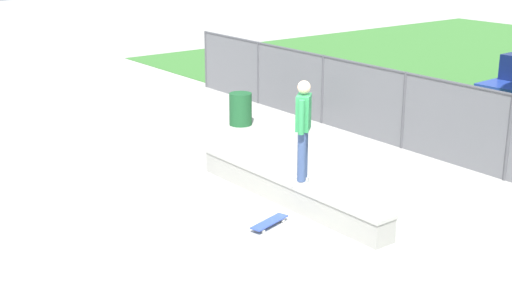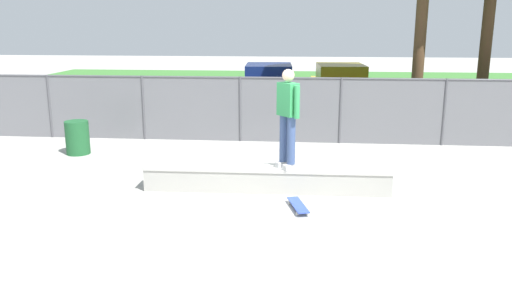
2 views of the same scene
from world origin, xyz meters
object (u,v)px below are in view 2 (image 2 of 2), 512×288
object	(u,v)px
trash_bin	(77,138)
car_yellow	(340,87)
skateboard	(298,205)
concrete_ledge	(266,179)
car_blue	(269,87)
skateboarder	(288,114)

from	to	relation	value
trash_bin	car_yellow	bearing A→B (deg)	46.11
skateboard	car_yellow	world-z (taller)	car_yellow
trash_bin	concrete_ledge	bearing A→B (deg)	-26.68
concrete_ledge	skateboard	world-z (taller)	concrete_ledge
concrete_ledge	car_yellow	world-z (taller)	car_yellow
concrete_ledge	car_blue	world-z (taller)	car_blue
concrete_ledge	car_yellow	size ratio (longest dim) A/B	1.08
skateboarder	trash_bin	size ratio (longest dim) A/B	2.26
skateboarder	trash_bin	xyz separation A→B (m)	(-5.12, 2.42, -1.08)
car_yellow	trash_bin	xyz separation A→B (m)	(-6.73, -6.99, -0.44)
skateboard	trash_bin	distance (m)	6.29
skateboarder	car_yellow	distance (m)	9.57
car_blue	trash_bin	bearing A→B (deg)	-121.52
skateboarder	skateboard	size ratio (longest dim) A/B	2.21
skateboarder	car_yellow	xyz separation A→B (m)	(1.61, 9.41, -0.64)
skateboarder	skateboard	distance (m)	1.68
skateboarder	car_blue	bearing A→B (deg)	95.86
concrete_ledge	car_yellow	distance (m)	9.60
concrete_ledge	car_blue	size ratio (longest dim) A/B	1.08
concrete_ledge	skateboard	size ratio (longest dim) A/B	5.63
car_blue	trash_bin	distance (m)	7.99
car_blue	car_yellow	distance (m)	2.56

